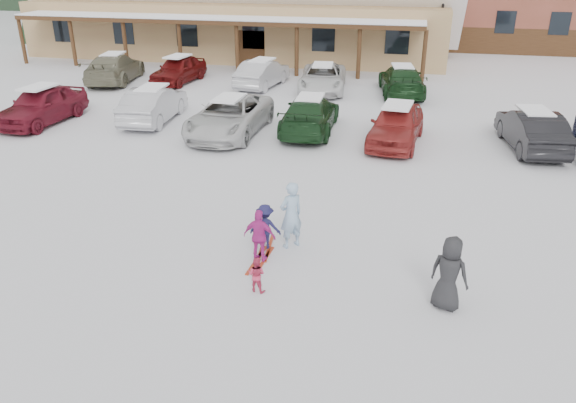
% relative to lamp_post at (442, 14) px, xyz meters
% --- Properties ---
extents(ground, '(160.00, 160.00, 0.00)m').
position_rel_lamp_post_xyz_m(ground, '(-4.48, -24.92, -3.24)').
color(ground, silver).
rests_on(ground, ground).
extents(lamp_post, '(0.50, 0.25, 5.68)m').
position_rel_lamp_post_xyz_m(lamp_post, '(0.00, 0.00, 0.00)').
color(lamp_post, black).
rests_on(lamp_post, ground).
extents(adult_skier, '(0.74, 0.74, 1.74)m').
position_rel_lamp_post_xyz_m(adult_skier, '(-3.99, -24.41, -2.37)').
color(adult_skier, '#96B8D4').
rests_on(adult_skier, ground).
extents(toddler_red, '(0.45, 0.38, 0.82)m').
position_rel_lamp_post_xyz_m(toddler_red, '(-4.29, -26.54, -2.83)').
color(toddler_red, '#D0355A').
rests_on(toddler_red, ground).
extents(child_navy, '(0.81, 0.52, 1.18)m').
position_rel_lamp_post_xyz_m(child_navy, '(-4.59, -24.65, -2.65)').
color(child_navy, '#1A1843').
rests_on(child_navy, ground).
extents(skis_child_navy, '(0.35, 1.41, 0.03)m').
position_rel_lamp_post_xyz_m(skis_child_navy, '(-4.59, -24.65, -3.22)').
color(skis_child_navy, '#A73017').
rests_on(skis_child_navy, ground).
extents(child_magenta, '(0.81, 0.38, 1.34)m').
position_rel_lamp_post_xyz_m(child_magenta, '(-4.55, -25.30, -2.57)').
color(child_magenta, '#C32991').
rests_on(child_magenta, ground).
extents(skis_child_magenta, '(0.29, 1.41, 0.03)m').
position_rel_lamp_post_xyz_m(skis_child_magenta, '(-4.55, -25.30, -3.22)').
color(skis_child_magenta, '#A73017').
rests_on(skis_child_magenta, ground).
extents(bystander_dark, '(0.94, 0.79, 1.63)m').
position_rel_lamp_post_xyz_m(bystander_dark, '(-0.29, -26.28, -2.42)').
color(bystander_dark, '#232325').
rests_on(bystander_dark, ground).
extents(parked_car_0, '(2.12, 4.70, 1.57)m').
position_rel_lamp_post_xyz_m(parked_car_0, '(-16.66, -16.03, -2.45)').
color(parked_car_0, maroon).
rests_on(parked_car_0, ground).
extents(parked_car_1, '(1.87, 4.60, 1.48)m').
position_rel_lamp_post_xyz_m(parked_car_1, '(-12.14, -14.76, -2.50)').
color(parked_car_1, '#B6B6BB').
rests_on(parked_car_1, ground).
extents(parked_car_2, '(2.60, 5.39, 1.48)m').
position_rel_lamp_post_xyz_m(parked_car_2, '(-8.39, -15.76, -2.50)').
color(parked_car_2, silver).
rests_on(parked_car_2, ground).
extents(parked_car_3, '(2.14, 4.98, 1.43)m').
position_rel_lamp_post_xyz_m(parked_car_3, '(-5.31, -14.77, -2.52)').
color(parked_car_3, '#183A1B').
rests_on(parked_car_3, ground).
extents(parked_car_4, '(2.24, 4.60, 1.51)m').
position_rel_lamp_post_xyz_m(parked_car_4, '(-1.82, -15.57, -2.48)').
color(parked_car_4, maroon).
rests_on(parked_car_4, ground).
extents(parked_car_5, '(2.16, 4.65, 1.47)m').
position_rel_lamp_post_xyz_m(parked_car_5, '(3.09, -15.13, -2.50)').
color(parked_car_5, black).
rests_on(parked_car_5, ground).
extents(parked_car_7, '(3.06, 5.64, 1.55)m').
position_rel_lamp_post_xyz_m(parked_car_7, '(-17.65, -7.92, -2.46)').
color(parked_car_7, '#79765C').
rests_on(parked_car_7, ground).
extents(parked_car_8, '(2.17, 4.42, 1.45)m').
position_rel_lamp_post_xyz_m(parked_car_8, '(-14.11, -7.29, -2.51)').
color(parked_car_8, '#620F0F').
rests_on(parked_car_8, ground).
extents(parked_car_9, '(2.13, 4.57, 1.45)m').
position_rel_lamp_post_xyz_m(parked_car_9, '(-9.29, -7.35, -2.51)').
color(parked_car_9, '#B9B8BD').
rests_on(parked_car_9, ground).
extents(parked_car_10, '(2.76, 5.17, 1.38)m').
position_rel_lamp_post_xyz_m(parked_car_10, '(-5.97, -7.61, -2.55)').
color(parked_car_10, silver).
rests_on(parked_car_10, ground).
extents(parked_car_11, '(2.76, 5.27, 1.46)m').
position_rel_lamp_post_xyz_m(parked_car_11, '(-1.92, -7.51, -2.51)').
color(parked_car_11, '#153818').
rests_on(parked_car_11, ground).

